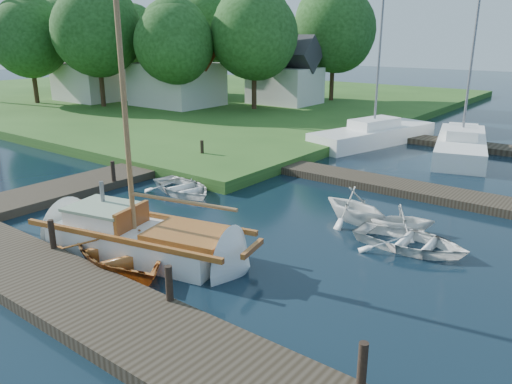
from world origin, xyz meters
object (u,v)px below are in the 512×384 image
Objects in this scene: tender_d at (403,217)px; tree_5 at (132,38)px; tender_a at (183,185)px; tree_3 at (254,34)px; mooring_post_1 at (52,234)px; dinghy at (120,244)px; house_b at (92,72)px; tree_2 at (175,42)px; tree_6 at (56,36)px; mooring_post_2 at (169,283)px; tree_1 at (97,30)px; tender_b at (355,203)px; marina_boat_0 at (374,134)px; tree_7 at (334,29)px; tree_4 at (210,27)px; mooring_post_5 at (202,149)px; house_a at (177,73)px; tree_0 at (30,38)px; house_c at (285,77)px; mooring_post_4 at (113,171)px; mooring_post_3 at (362,364)px; marina_boat_1 at (461,144)px; sailboat at (146,242)px; tender_c at (411,238)px.

tree_5 is at bearing 29.98° from tender_d.
tender_a is 32.15m from tree_5.
tender_d is at bearing -41.35° from tree_3.
mooring_post_1 is 0.18× the size of dinghy.
tree_2 is at bearing 0.28° from house_b.
tree_6 is at bearing 165.63° from house_b.
tree_1 is (-25.50, 17.05, 5.39)m from mooring_post_2.
tree_2 is (-20.13, 11.62, 4.63)m from tender_b.
tree_7 is (-9.43, 12.08, 5.63)m from marina_boat_0.
tree_5 is (-8.00, -2.00, -0.95)m from tree_4.
house_a reaches higher than mooring_post_5.
mooring_post_1 is at bearing -54.92° from tree_4.
dinghy is at bearing -26.23° from tree_0.
tender_d is at bearing -37.30° from tree_4.
house_c is (-11.43, 8.03, 2.01)m from marina_boat_0.
mooring_post_1 is 1.00× the size of mooring_post_4.
tree_7 is at bearing 120.10° from mooring_post_3.
mooring_post_4 is 20.02m from tree_3.
tender_d is at bearing -47.80° from house_c.
marina_boat_1 reaches higher than mooring_post_3.
mooring_post_5 is 0.14× the size of house_b.
sailboat is 3.18× the size of tender_a.
tree_1 is at bearing -101.31° from tree_4.
tender_c is 0.29× the size of marina_boat_0.
tender_c is 28.49m from house_a.
tender_a is 19.31m from tree_2.
tree_5 reaches higher than mooring_post_5.
tender_c is 39.39m from tree_5.
tree_5 reaches higher than dinghy.
house_b is 14.89m from tree_3.
tree_2 is 0.89× the size of tree_3.
tender_b is (-3.87, 7.43, -0.08)m from mooring_post_3.
mooring_post_4 is at bearing 137.51° from sailboat.
mooring_post_3 is at bearing -29.20° from house_b.
house_b reaches higher than tender_d.
tree_7 is at bearing 29.52° from tender_a.
marina_boat_1 is (3.54, 18.14, 0.11)m from dinghy.
house_a is at bearing -128.53° from tree_7.
tree_7 is at bearing 1.21° from tender_d.
tree_2 is at bearing 128.05° from mooring_post_4.
mooring_post_4 is 0.09× the size of tree_7.
tree_4 is 1.19× the size of tree_5.
tree_4 reaches higher than tender_c.
tree_2 is at bearing 140.55° from mooring_post_5.
mooring_post_4 is 0.07× the size of marina_boat_0.
mooring_post_2 reaches higher than dinghy.
dinghy is 28.19m from tree_1.
marina_boat_1 is at bearing -72.95° from marina_boat_0.
tree_5 is (-33.72, 17.59, 4.92)m from tender_d.
tender_a is at bearing -60.43° from tree_3.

